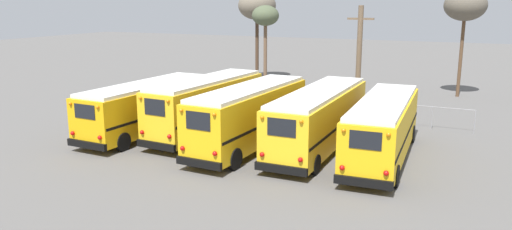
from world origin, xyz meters
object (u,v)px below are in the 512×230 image
Objects in this scene: utility_pole at (359,59)px; bare_tree_0 at (265,18)px; school_bus_4 at (383,127)px; bare_tree_1 at (257,6)px; school_bus_1 at (207,105)px; school_bus_3 at (319,117)px; school_bus_0 at (147,106)px; school_bus_2 at (250,115)px; bare_tree_2 at (465,6)px.

utility_pole is 1.01× the size of bare_tree_0.
bare_tree_1 is at bearing 128.16° from school_bus_4.
school_bus_1 is 0.93× the size of school_bus_4.
school_bus_3 is 1.45× the size of utility_pole.
school_bus_0 is at bearing -133.38° from utility_pole.
bare_tree_0 is (-7.50, 19.06, 4.43)m from school_bus_2.
utility_pole is 0.86× the size of bare_tree_2.
school_bus_4 is at bearing -51.84° from bare_tree_1.
school_bus_1 is 6.77m from school_bus_3.
bare_tree_2 reaches higher than school_bus_1.
utility_pole reaches higher than school_bus_0.
school_bus_1 is at bearing 177.86° from school_bus_4.
school_bus_4 is (6.77, 0.95, -0.15)m from school_bus_2.
bare_tree_2 is (9.15, 20.50, 5.48)m from school_bus_2.
school_bus_3 is 3.41m from school_bus_4.
bare_tree_1 is 1.01× the size of bare_tree_2.
bare_tree_1 is at bearing 139.07° from utility_pole.
utility_pole is at bearing 55.19° from school_bus_1.
school_bus_3 is 24.75m from bare_tree_1.
school_bus_0 is 0.92× the size of school_bus_3.
bare_tree_1 reaches higher than school_bus_3.
bare_tree_2 is at bearing -3.78° from bare_tree_1.
school_bus_1 is 11.60m from utility_pole.
school_bus_4 is 1.39× the size of utility_pole.
school_bus_3 reaches higher than school_bus_4.
utility_pole is (-3.62, 9.76, 2.15)m from school_bus_4.
school_bus_4 is 1.40× the size of bare_tree_0.
bare_tree_2 is (6.00, 9.79, 3.48)m from utility_pole.
bare_tree_1 is (-6.19, 20.41, 5.38)m from school_bus_1.
school_bus_3 is 1.23× the size of bare_tree_1.
bare_tree_2 reaches higher than bare_tree_0.
bare_tree_0 is at bearing 121.60° from school_bus_3.
school_bus_3 is at bearing -106.77° from bare_tree_2.
school_bus_1 is 22.00m from bare_tree_1.
utility_pole is at bearing 73.65° from school_bus_2.
utility_pole is at bearing -40.93° from bare_tree_1.
school_bus_2 is (3.38, -1.33, -0.02)m from school_bus_1.
school_bus_0 is 1.04× the size of school_bus_1.
school_bus_4 is (3.38, -0.42, -0.06)m from school_bus_3.
school_bus_1 is at bearing -73.13° from bare_tree_1.
bare_tree_2 is at bearing 73.23° from school_bus_3.
school_bus_3 is at bearing 6.40° from school_bus_0.
school_bus_0 is at bearing -128.13° from bare_tree_2.
bare_tree_0 is (-0.74, 18.82, 4.58)m from school_bus_0.
bare_tree_0 is at bearing 92.24° from school_bus_0.
school_bus_2 is 1.14× the size of bare_tree_1.
bare_tree_1 is at bearing 127.67° from bare_tree_0.
school_bus_1 is 23.55m from bare_tree_2.
school_bus_0 is 1.01× the size of school_bus_2.
school_bus_2 is 1.33× the size of utility_pole.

